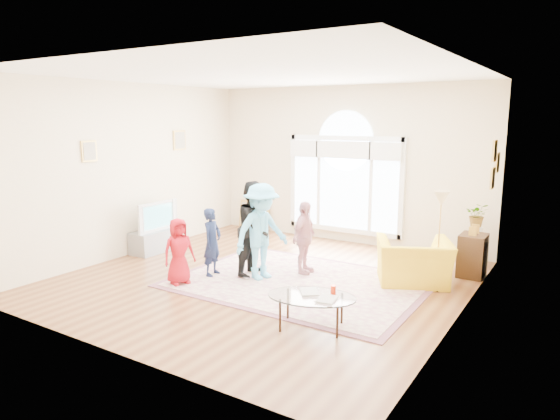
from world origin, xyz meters
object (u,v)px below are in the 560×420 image
Objects in this scene: area_rug at (299,282)px; tv_console at (156,241)px; armchair at (413,262)px; coffee_table at (312,297)px; television at (155,216)px.

area_rug is 3.33m from tv_console.
armchair reaches higher than area_rug.
tv_console is 4.90m from armchair.
area_rug is 2.87× the size of coffee_table.
television is (0.01, -0.00, 0.49)m from tv_console.
tv_console is at bearing 180.00° from television.
armchair is (0.54, 2.31, -0.05)m from coffee_table.
area_rug is at bearing -2.67° from television.
armchair is (1.52, 0.91, 0.34)m from area_rug.
area_rug is at bearing 107.37° from coffee_table.
tv_console is at bearing 177.33° from area_rug.
area_rug is 1.80m from armchair.
area_rug is at bearing 5.02° from armchair.
television is at bearing -0.00° from tv_console.
tv_console is at bearing 142.51° from coffee_table.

